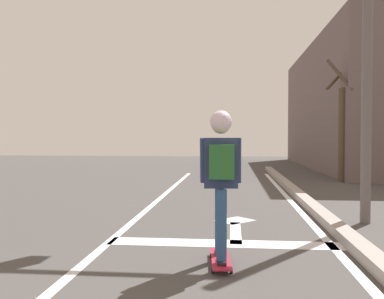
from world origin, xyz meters
name	(u,v)px	position (x,y,z in m)	size (l,w,h in m)	color
lane_line_center	(118,234)	(0.26, 6.00, 0.00)	(0.12, 20.00, 0.01)	silver
lane_line_curbside	(326,239)	(3.14, 6.00, 0.00)	(0.12, 20.00, 0.01)	silver
stop_bar	(224,243)	(1.77, 5.65, 0.00)	(3.03, 0.40, 0.01)	silver
lane_arrow_stem	(236,232)	(1.92, 6.31, 0.00)	(0.16, 1.40, 0.01)	silver
lane_arrow_head	(235,220)	(1.92, 7.16, 0.00)	(0.56, 0.44, 0.01)	silver
curb_strip	(345,235)	(3.39, 6.00, 0.07)	(0.24, 24.00, 0.14)	gray
skateboard	(221,259)	(1.75, 4.73, 0.06)	(0.26, 0.82, 0.08)	#B31D34
skater	(221,166)	(1.75, 4.71, 1.08)	(0.44, 0.60, 1.59)	navy
traffic_signal_mast	(289,13)	(2.78, 7.15, 3.38)	(5.17, 0.34, 4.95)	#615757
roadside_tree	(343,129)	(5.26, 13.49, 1.64)	(1.01, 1.06, 3.76)	#4F3F31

